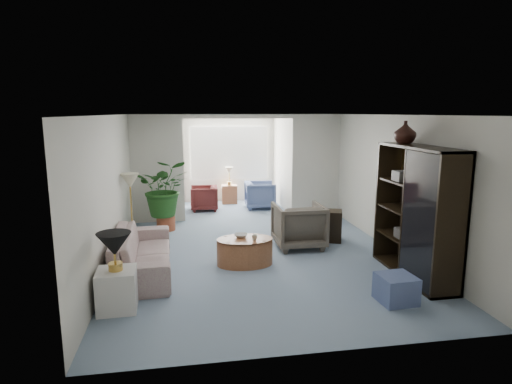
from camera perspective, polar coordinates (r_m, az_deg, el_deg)
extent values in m
plane|color=gray|center=(7.60, 0.77, -9.01)|extent=(6.00, 6.00, 0.00)
plane|color=gray|center=(11.50, -2.92, -2.24)|extent=(2.60, 2.60, 0.00)
cube|color=beige|center=(10.14, -12.98, 2.96)|extent=(1.20, 0.12, 2.50)
cube|color=beige|center=(10.61, 7.98, 3.46)|extent=(1.20, 0.12, 2.50)
cube|color=beige|center=(10.12, -2.31, 10.02)|extent=(2.60, 0.12, 0.10)
cube|color=white|center=(12.34, -3.58, 5.22)|extent=(2.20, 0.02, 1.50)
cube|color=white|center=(12.31, -3.56, 5.21)|extent=(2.20, 0.02, 1.50)
cube|color=#B0A48C|center=(7.93, 18.73, 3.89)|extent=(0.04, 0.50, 0.40)
imported|color=#B6AB9A|center=(7.21, -14.91, -7.71)|extent=(0.97, 2.29, 0.66)
cube|color=silver|center=(5.99, -17.99, -12.28)|extent=(0.51, 0.51, 0.54)
cone|color=black|center=(5.79, -18.34, -6.61)|extent=(0.44, 0.44, 0.30)
cone|color=beige|center=(8.59, -16.43, 1.46)|extent=(0.36, 0.36, 0.28)
cylinder|color=#995C37|center=(7.32, -1.50, -7.92)|extent=(1.09, 1.09, 0.45)
imported|color=beige|center=(7.33, -2.01, -5.81)|extent=(0.26, 0.26, 0.06)
imported|color=beige|center=(7.17, -0.20, -6.06)|extent=(0.11, 0.11, 0.09)
imported|color=#5D564A|center=(8.22, 5.70, -4.44)|extent=(0.91, 0.94, 0.85)
cube|color=black|center=(8.73, 9.61, -4.42)|extent=(0.62, 0.56, 0.62)
cube|color=black|center=(7.08, 20.55, -2.54)|extent=(0.49, 1.84, 2.05)
imported|color=black|center=(7.35, 19.21, 7.51)|extent=(0.35, 0.35, 0.36)
cube|color=slate|center=(6.26, 18.13, -12.13)|extent=(0.50, 0.50, 0.37)
cylinder|color=#99482C|center=(9.60, -11.89, -4.05)|extent=(0.40, 0.40, 0.32)
imported|color=#21521C|center=(9.44, -12.06, 0.52)|extent=(1.11, 0.96, 1.23)
imported|color=slate|center=(11.51, 0.55, -0.39)|extent=(0.82, 0.80, 0.72)
imported|color=#561D1F|center=(11.35, -6.92, -0.81)|extent=(0.74, 0.72, 0.64)
cube|color=#995C37|center=(12.15, -3.56, -0.29)|extent=(0.44, 0.35, 0.52)
cube|color=#2A2420|center=(6.69, 21.83, 1.16)|extent=(0.30, 0.26, 0.16)
cube|color=#33302E|center=(7.29, 19.34, -5.20)|extent=(0.30, 0.26, 0.16)
cube|color=#5A5754|center=(7.27, 19.08, 2.03)|extent=(0.30, 0.26, 0.16)
cube|color=#3C3A38|center=(6.92, 20.80, -2.27)|extent=(0.30, 0.26, 0.16)
cube|color=#282522|center=(6.73, 22.14, -6.69)|extent=(0.30, 0.26, 0.16)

